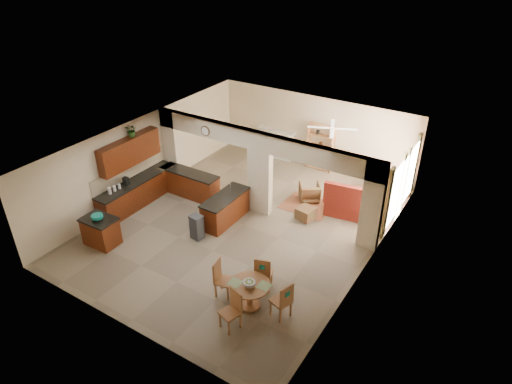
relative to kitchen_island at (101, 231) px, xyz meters
The scene contains 39 objects.
floor 4.29m from the kitchen_island, 45.43° to the left, with size 10.00×10.00×0.00m, color #7D6E56.
ceiling 4.88m from the kitchen_island, 45.43° to the left, with size 10.00×10.00×0.00m, color white.
wall_back 8.63m from the kitchen_island, 69.57° to the left, with size 8.00×8.00×0.00m, color beige.
wall_front 3.71m from the kitchen_island, 33.20° to the right, with size 8.00×8.00×0.00m, color beige.
wall_left 3.34m from the kitchen_island, 108.29° to the left, with size 10.00×10.00×0.00m, color beige.
wall_right 7.69m from the kitchen_island, 23.49° to the left, with size 10.00×10.00×0.00m, color beige.
partition_left_pier 4.21m from the kitchen_island, 99.90° to the left, with size 0.60×0.25×2.80m, color beige.
partition_center_pier 5.07m from the kitchen_island, 53.45° to the left, with size 0.80×0.25×2.20m, color beige.
partition_right_pier 7.88m from the kitchen_island, 31.11° to the left, with size 0.60×0.25×2.80m, color beige.
partition_header 5.43m from the kitchen_island, 53.45° to the left, with size 8.00×0.25×0.60m, color beige.
kitchen_counter 2.80m from the kitchen_island, 95.43° to the left, with size 2.52×3.29×1.48m.
upper_cabinets 2.81m from the kitchen_island, 110.22° to the left, with size 0.35×2.40×0.90m, color #3B0E06.
peninsula 3.78m from the kitchen_island, 50.71° to the left, with size 0.70×1.85×0.91m.
wall_clock 4.49m from the kitchen_island, 75.65° to the left, with size 0.34×0.34×0.03m, color #53331B.
rug 6.65m from the kitchen_island, 50.78° to the left, with size 1.60×1.30×0.01m, color brown.
fireplace 8.00m from the kitchen_island, 79.95° to the left, with size 1.60×0.35×1.20m.
shelving_unit 8.55m from the kitchen_island, 66.95° to the left, with size 1.00×0.32×1.80m, color #A26B37.
window_a 8.81m from the kitchen_island, 37.48° to the left, with size 0.02×0.90×1.90m, color white.
window_b 9.93m from the kitchen_island, 45.31° to the left, with size 0.02×0.90×1.90m, color white.
glazed_door 9.34m from the kitchen_island, 41.63° to the left, with size 0.02×0.70×2.10m, color white.
drape_a_left 8.43m from the kitchen_island, 34.39° to the left, with size 0.10×0.28×2.30m, color #44271B.
drape_a_right 9.16m from the kitchen_island, 40.62° to the left, with size 0.10×0.28×2.30m, color #44271B.
drape_b_left 9.49m from the kitchen_island, 42.92° to the left, with size 0.10×0.28×2.30m, color #44271B.
drape_b_right 10.34m from the kitchen_island, 47.81° to the left, with size 0.10×0.28×2.30m, color #44271B.
ceiling_fan 7.82m from the kitchen_island, 53.34° to the left, with size 1.00×1.00×0.10m, color white.
kitchen_island is the anchor object (origin of this frame).
teal_bowl 0.51m from the kitchen_island, 60.43° to the right, with size 0.34×0.34×0.16m, color #128273.
trash_can 2.80m from the kitchen_island, 37.69° to the left, with size 0.34×0.29×0.73m, color #2F2F32.
dining_table 5.11m from the kitchen_island, ahead, with size 1.02×1.02×0.70m.
fruit_bowl 5.15m from the kitchen_island, ahead, with size 0.30×0.30×0.16m, color #7DA423.
sofa 9.00m from the kitchen_island, 45.61° to the left, with size 1.07×2.75×0.80m, color maroon.
chaise 7.71m from the kitchen_island, 45.11° to the left, with size 1.21×0.99×0.48m, color maroon.
armchair 6.88m from the kitchen_island, 53.55° to the left, with size 0.67×0.69×0.63m, color maroon.
ottoman 6.32m from the kitchen_island, 44.52° to the left, with size 0.53×0.53×0.38m, color maroon.
plant 3.36m from the kitchen_island, 108.58° to the left, with size 0.38×0.33×0.42m, color #1F4712.
chair_north 5.14m from the kitchen_island, ahead, with size 0.53×0.53×1.02m.
chair_east 6.00m from the kitchen_island, ahead, with size 0.53×0.53×1.02m.
chair_south 5.17m from the kitchen_island, ahead, with size 0.53×0.53×1.02m.
chair_west 4.27m from the kitchen_island, ahead, with size 0.49×0.49×1.02m.
Camera 1 is at (6.71, -9.92, 8.15)m, focal length 32.00 mm.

